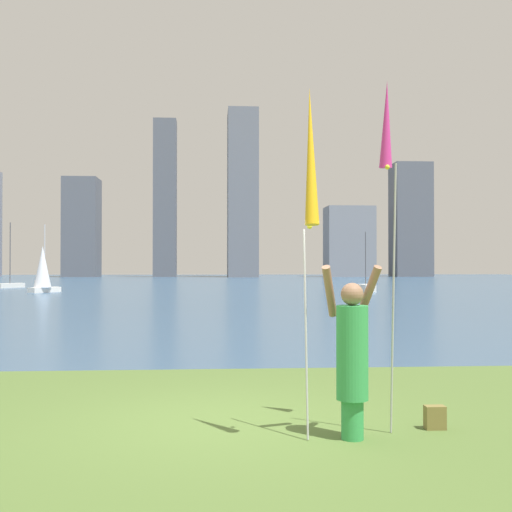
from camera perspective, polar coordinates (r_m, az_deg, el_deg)
The scene contains 13 objects.
ground at distance 59.15m, azimuth -3.86°, elevation -2.77°, with size 120.00×138.00×0.12m.
person at distance 7.52m, azimuth 8.59°, elevation -8.60°, with size 0.74×0.54×2.01m.
kite_flag_left at distance 7.19m, azimuth 4.91°, elevation 8.38°, with size 0.16×0.72×4.01m.
kite_flag_right at distance 8.10m, azimuth 11.62°, elevation 10.52°, with size 0.16×0.53×4.27m.
bag at distance 8.32m, azimuth 15.71°, elevation -13.73°, with size 0.25×0.15×0.28m.
sailboat_1 at distance 47.54m, azimuth 9.78°, elevation -2.80°, with size 1.20×1.93×4.41m.
sailboat_2 at distance 59.07m, azimuth -21.15°, elevation -2.37°, with size 2.05×2.65×5.66m.
sailboat_6 at distance 48.40m, azimuth -18.53°, elevation -1.17°, with size 2.01×2.47×4.93m.
skyline_tower_1 at distance 107.94m, azimuth -15.32°, elevation 2.47°, with size 5.45×5.80×16.12m.
skyline_tower_2 at distance 105.45m, azimuth -8.14°, elevation 5.14°, with size 3.68×3.23×25.70m.
skyline_tower_3 at distance 103.71m, azimuth -1.22°, elevation 5.54°, with size 4.81×7.54×26.82m.
skyline_tower_4 at distance 106.36m, azimuth 8.33°, elevation 1.26°, with size 7.70×5.88×11.54m.
skyline_tower_5 at distance 110.57m, azimuth 13.67°, elevation 3.14°, with size 6.18×5.38×19.02m.
Camera 1 is at (-0.10, -8.16, 2.01)m, focal length 44.72 mm.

